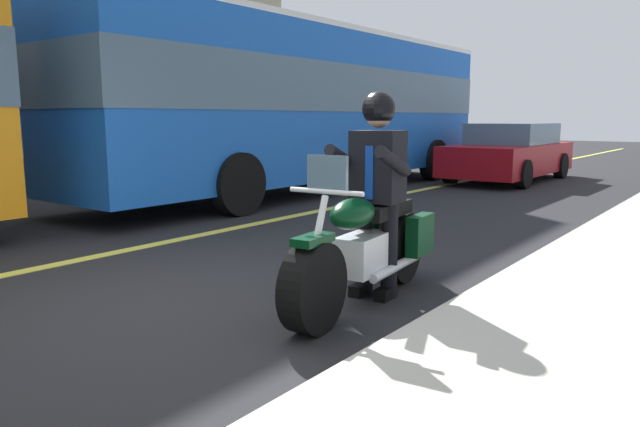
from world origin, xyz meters
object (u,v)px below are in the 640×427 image
(bus_far, at_px, (306,101))
(car_silver, at_px, (510,153))
(rider_main, at_px, (377,177))
(motorcycle_main, at_px, (366,249))

(bus_far, relative_size, car_silver, 2.40)
(car_silver, bearing_deg, rider_main, 13.50)
(bus_far, bearing_deg, car_silver, 149.07)
(rider_main, height_order, bus_far, bus_far)
(motorcycle_main, bearing_deg, car_silver, -166.60)
(motorcycle_main, xyz_separation_m, car_silver, (-10.29, -2.45, 0.24))
(motorcycle_main, xyz_separation_m, bus_far, (-5.70, -5.20, 1.42))
(rider_main, relative_size, bus_far, 0.16)
(bus_far, bearing_deg, rider_main, 43.23)
(motorcycle_main, relative_size, car_silver, 0.48)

